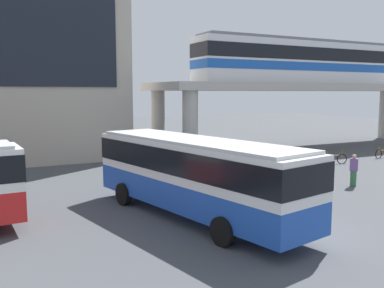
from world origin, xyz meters
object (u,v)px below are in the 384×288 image
at_px(pedestrian_at_kerb, 354,171).
at_px(bicycle_orange, 383,153).
at_px(train, 301,61).
at_px(bus_main, 194,169).
at_px(bicycle_brown, 335,159).
at_px(bicycle_silver, 274,159).

bearing_deg(pedestrian_at_kerb, bicycle_orange, 31.54).
bearing_deg(bicycle_orange, train, 108.11).
bearing_deg(bus_main, bicycle_brown, 25.33).
bearing_deg(train, bus_main, -141.26).
bearing_deg(bicycle_orange, pedestrian_at_kerb, -148.46).
bearing_deg(bus_main, bicycle_silver, 39.18).
distance_m(bicycle_brown, pedestrian_at_kerb, 7.39).
relative_size(train, bicycle_orange, 11.41).
relative_size(bus_main, bicycle_brown, 6.75).
distance_m(train, pedestrian_at_kerb, 16.75).
xyz_separation_m(train, bus_main, (-17.99, -14.43, -5.78)).
xyz_separation_m(bicycle_brown, bicycle_silver, (-3.95, 1.87, 0.00)).
height_order(bicycle_orange, pedestrian_at_kerb, pedestrian_at_kerb).
distance_m(bus_main, bicycle_silver, 14.21).
relative_size(bicycle_silver, pedestrian_at_kerb, 0.99).
bearing_deg(pedestrian_at_kerb, train, 59.90).
relative_size(bicycle_silver, bicycle_orange, 0.97).
bearing_deg(train, bicycle_brown, -112.77).
bearing_deg(bicycle_orange, bus_main, -160.08).
bearing_deg(bus_main, pedestrian_at_kerb, 6.86).
xyz_separation_m(bus_main, pedestrian_at_kerb, (10.35, 1.24, -1.16)).
bearing_deg(bicycle_brown, train, 67.23).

